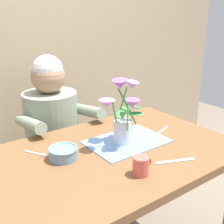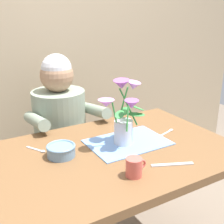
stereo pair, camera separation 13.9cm
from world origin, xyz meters
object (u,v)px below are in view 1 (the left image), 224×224
at_px(seated_person, 53,142).
at_px(dinner_knife, 175,161).
at_px(tea_cup, 141,166).
at_px(flower_vase, 123,115).
at_px(ceramic_bowl, 63,153).

height_order(seated_person, dinner_knife, seated_person).
xyz_separation_m(dinner_knife, tea_cup, (-0.20, 0.01, 0.04)).
relative_size(seated_person, flower_vase, 3.46).
bearing_deg(flower_vase, seated_person, 102.04).
distance_m(flower_vase, ceramic_bowl, 0.34).
bearing_deg(dinner_knife, seated_person, 126.27).
bearing_deg(ceramic_bowl, flower_vase, -6.69).
bearing_deg(seated_person, ceramic_bowl, -110.74).
distance_m(seated_person, flower_vase, 0.68).
xyz_separation_m(ceramic_bowl, dinner_knife, (0.39, -0.33, -0.03)).
xyz_separation_m(seated_person, tea_cup, (0.00, -0.85, 0.22)).
distance_m(dinner_knife, tea_cup, 0.20).
bearing_deg(dinner_knife, ceramic_bowl, 163.69).
relative_size(seated_person, tea_cup, 12.20).
height_order(dinner_knife, tea_cup, tea_cup).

